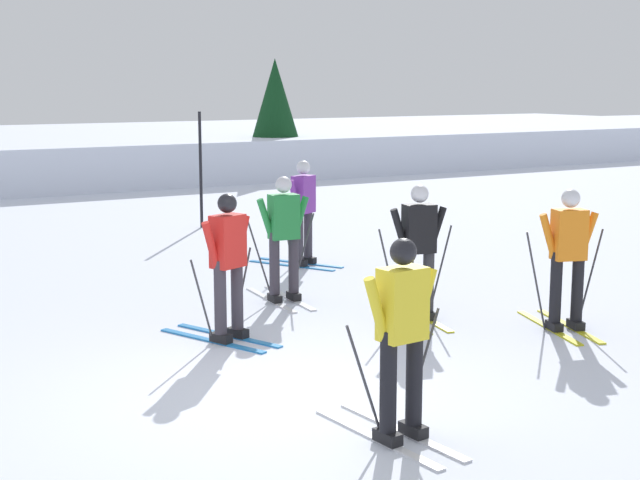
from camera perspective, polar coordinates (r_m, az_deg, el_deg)
name	(u,v)px	position (r m, az deg, el deg)	size (l,w,h in m)	color
ground_plane	(274,396)	(8.87, -2.87, -9.61)	(120.00, 120.00, 0.00)	silver
skier_purple	(303,210)	(14.83, -1.06, 1.88)	(1.10, 1.58, 1.71)	#237AC6
skier_red	(228,263)	(10.50, -5.74, -1.43)	(0.96, 1.62, 1.71)	#237AC6
skier_orange	(568,256)	(11.28, 15.08, -0.94)	(0.96, 1.64, 1.71)	gold
skier_yellow	(401,334)	(7.56, 5.05, -5.82)	(1.00, 1.63, 1.71)	silver
skier_green	(284,235)	(12.35, -2.27, 0.29)	(1.00, 1.62, 1.71)	silver
skier_black	(418,249)	(11.41, 6.11, -0.54)	(0.99, 1.64, 1.71)	gold
trail_marker_pole	(201,170)	(18.95, -7.40, 4.32)	(0.06, 0.06, 2.37)	black
conifer_far_right	(275,104)	(29.46, -2.79, 8.42)	(1.68, 1.68, 3.70)	#513823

